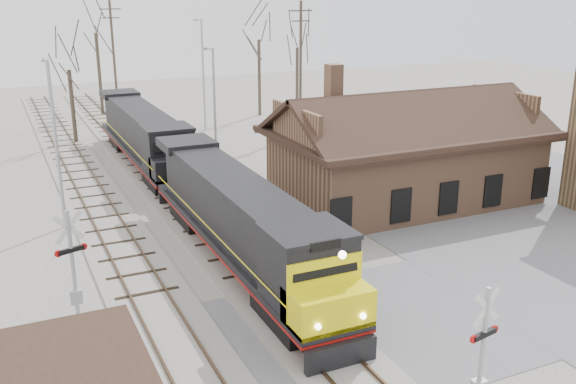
{
  "coord_description": "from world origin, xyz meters",
  "views": [
    {
      "loc": [
        -9.18,
        -17.6,
        11.84
      ],
      "look_at": [
        3.14,
        9.0,
        2.52
      ],
      "focal_mm": 40.0,
      "sensor_mm": 36.0,
      "label": 1
    }
  ],
  "objects": [
    {
      "name": "road",
      "position": [
        0.0,
        0.0,
        0.01
      ],
      "size": [
        60.0,
        9.0,
        0.03
      ],
      "primitive_type": "cube",
      "color": "slate",
      "rests_on": "ground"
    },
    {
      "name": "depot",
      "position": [
        11.99,
        12.0,
        2.41
      ],
      "size": [
        15.2,
        9.31,
        7.9
      ],
      "color": "#8D6448",
      "rests_on": "ground"
    },
    {
      "name": "tree_b",
      "position": [
        -3.5,
        35.09,
        6.78
      ],
      "size": [
        3.89,
        3.89,
        9.52
      ],
      "color": "#382D23",
      "rests_on": "ground"
    },
    {
      "name": "streetlight_a",
      "position": [
        -6.57,
        15.77,
        4.82
      ],
      "size": [
        0.25,
        2.04,
        8.58
      ],
      "color": "#A5A8AD",
      "rests_on": "ground"
    },
    {
      "name": "crossbuck_far",
      "position": [
        -7.3,
        5.12,
        2.02
      ],
      "size": [
        1.2,
        0.47,
        4.35
      ],
      "rotation": [
        0.0,
        0.0,
        3.46
      ],
      "color": "#A5A8AD",
      "rests_on": "ground"
    },
    {
      "name": "track_main",
      "position": [
        0.0,
        15.0,
        0.07
      ],
      "size": [
        3.4,
        90.0,
        0.24
      ],
      "color": "#A9A499",
      "rests_on": "ground"
    },
    {
      "name": "utility_pole_b",
      "position": [
        1.84,
        45.64,
        5.64
      ],
      "size": [
        2.0,
        0.24,
        10.82
      ],
      "color": "#382D23",
      "rests_on": "ground"
    },
    {
      "name": "locomotive_trailing",
      "position": [
        0.0,
        25.55,
        2.15
      ],
      "size": [
        2.76,
        18.48,
        3.88
      ],
      "color": "black",
      "rests_on": "ground"
    },
    {
      "name": "streetlight_b",
      "position": [
        4.2,
        23.06,
        4.61
      ],
      "size": [
        0.25,
        2.04,
        8.16
      ],
      "color": "#A5A8AD",
      "rests_on": "ground"
    },
    {
      "name": "ground",
      "position": [
        0.0,
        0.0,
        0.0
      ],
      "size": [
        140.0,
        140.0,
        0.0
      ],
      "primitive_type": "plane",
      "color": "#A9A499",
      "rests_on": "ground"
    },
    {
      "name": "tree_c",
      "position": [
        0.49,
        46.48,
        9.15
      ],
      "size": [
        5.24,
        5.24,
        12.83
      ],
      "color": "#382D23",
      "rests_on": "ground"
    },
    {
      "name": "crossbuck_near",
      "position": [
        2.42,
        -5.56,
        1.92
      ],
      "size": [
        1.16,
        0.32,
        4.09
      ],
      "rotation": [
        0.0,
        0.0,
        0.19
      ],
      "color": "#A5A8AD",
      "rests_on": "ground"
    },
    {
      "name": "locomotive_lead",
      "position": [
        0.0,
        6.79,
        2.15
      ],
      "size": [
        2.76,
        18.48,
        4.1
      ],
      "color": "black",
      "rests_on": "ground"
    },
    {
      "name": "tree_d",
      "position": [
        14.44,
        39.95,
        8.42
      ],
      "size": [
        4.83,
        4.83,
        11.82
      ],
      "color": "#382D23",
      "rests_on": "ground"
    },
    {
      "name": "tree_e",
      "position": [
        18.71,
        40.43,
        7.29
      ],
      "size": [
        4.18,
        4.18,
        10.25
      ],
      "color": "#382D23",
      "rests_on": "ground"
    },
    {
      "name": "streetlight_c",
      "position": [
        7.41,
        35.51,
        5.26
      ],
      "size": [
        0.25,
        2.04,
        9.44
      ],
      "color": "#A5A8AD",
      "rests_on": "ground"
    },
    {
      "name": "utility_pole_c",
      "position": [
        14.24,
        30.49,
        5.7
      ],
      "size": [
        2.0,
        0.24,
        10.94
      ],
      "color": "#382D23",
      "rests_on": "ground"
    },
    {
      "name": "track_siding",
      "position": [
        -4.5,
        15.0,
        0.07
      ],
      "size": [
        3.4,
        90.0,
        0.24
      ],
      "color": "#A9A499",
      "rests_on": "ground"
    }
  ]
}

